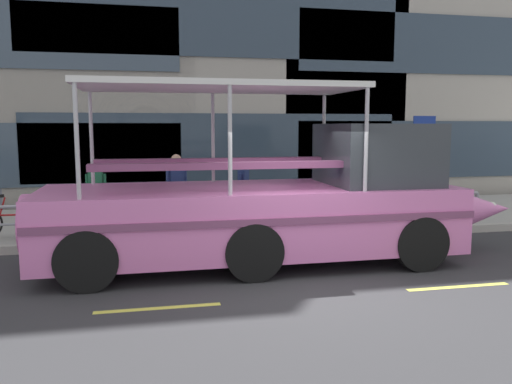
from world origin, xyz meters
name	(u,v)px	position (x,y,z in m)	size (l,w,h in m)	color
ground_plane	(303,283)	(0.00, 0.00, 0.00)	(120.00, 120.00, 0.00)	#333335
sidewalk	(242,219)	(0.00, 5.60, 0.09)	(32.00, 4.80, 0.18)	#A8A59E
curb_edge	(262,238)	(0.00, 3.11, 0.09)	(32.00, 0.18, 0.18)	#B2ADA3
lane_centreline	(318,297)	(0.00, -0.74, 0.00)	(25.80, 0.12, 0.01)	#DBD64C
curb_guardrail	(252,209)	(-0.16, 3.45, 0.72)	(11.70, 0.09, 0.78)	#9EA0A8
parking_sign	(423,150)	(4.34, 3.90, 1.99)	(0.60, 0.12, 2.67)	#4C4F54
leaned_bicycle	(11,221)	(-5.41, 3.84, 0.56)	(1.74, 0.46, 0.96)	black
duck_tour_boat	(281,204)	(-0.02, 1.41, 1.11)	(9.59, 2.56, 3.35)	pink
pedestrian_near_bow	(332,178)	(2.26, 4.77, 1.25)	(0.38, 0.39, 1.77)	black
pedestrian_mid_left	(243,187)	(-0.25, 4.05, 1.16)	(0.31, 0.41, 1.62)	black
pedestrian_mid_right	(177,184)	(-1.83, 4.23, 1.24)	(0.49, 0.28, 1.76)	#1E2338
pedestrian_near_stern	(96,189)	(-3.66, 4.31, 1.16)	(0.47, 0.22, 1.62)	black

